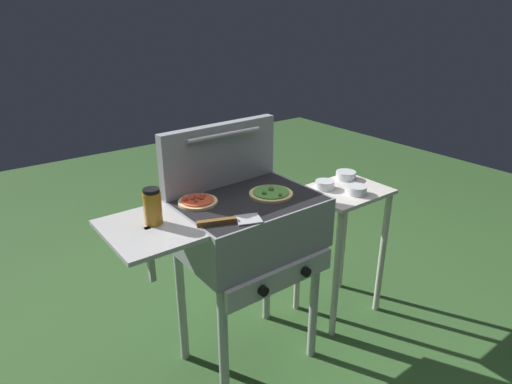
% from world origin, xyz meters
% --- Properties ---
extents(ground_plane, '(8.00, 8.00, 0.00)m').
position_xyz_m(ground_plane, '(0.00, 0.00, 0.00)').
color(ground_plane, '#38602D').
extents(grill, '(0.96, 0.53, 0.90)m').
position_xyz_m(grill, '(-0.01, -0.00, 0.76)').
color(grill, gray).
rests_on(grill, ground_plane).
extents(grill_lid_open, '(0.63, 0.09, 0.30)m').
position_xyz_m(grill_lid_open, '(0.00, 0.21, 1.05)').
color(grill_lid_open, gray).
rests_on(grill_lid_open, grill).
extents(pizza_veggie, '(0.20, 0.20, 0.03)m').
position_xyz_m(pizza_veggie, '(0.11, -0.03, 0.91)').
color(pizza_veggie, '#E0C17F').
rests_on(pizza_veggie, grill).
extents(pizza_pepperoni, '(0.17, 0.17, 0.04)m').
position_xyz_m(pizza_pepperoni, '(-0.20, 0.09, 0.91)').
color(pizza_pepperoni, beige).
rests_on(pizza_pepperoni, grill).
extents(sauce_jar, '(0.07, 0.07, 0.15)m').
position_xyz_m(sauce_jar, '(-0.44, 0.02, 0.97)').
color(sauce_jar, '#B77A1E').
rests_on(sauce_jar, grill).
extents(spatula, '(0.26, 0.14, 0.02)m').
position_xyz_m(spatula, '(-0.20, -0.15, 0.91)').
color(spatula, '#B7BABF').
rests_on(spatula, grill).
extents(prep_table, '(0.44, 0.36, 0.78)m').
position_xyz_m(prep_table, '(0.66, 0.00, 0.56)').
color(prep_table, beige).
rests_on(prep_table, ground_plane).
extents(topping_bowl_near, '(0.10, 0.10, 0.04)m').
position_xyz_m(topping_bowl_near, '(0.57, 0.08, 0.81)').
color(topping_bowl_near, silver).
rests_on(topping_bowl_near, prep_table).
extents(topping_bowl_far, '(0.11, 0.11, 0.04)m').
position_xyz_m(topping_bowl_far, '(0.66, -0.08, 0.81)').
color(topping_bowl_far, silver).
rests_on(topping_bowl_far, prep_table).
extents(topping_bowl_middle, '(0.11, 0.11, 0.04)m').
position_xyz_m(topping_bowl_middle, '(0.78, 0.11, 0.81)').
color(topping_bowl_middle, silver).
rests_on(topping_bowl_middle, prep_table).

